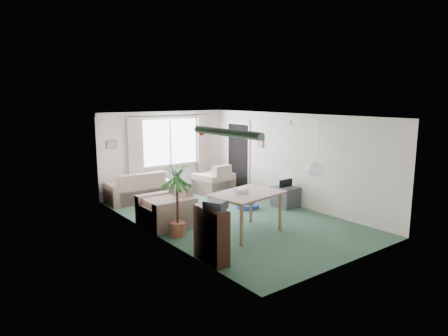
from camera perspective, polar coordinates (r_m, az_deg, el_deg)
ground at (r=9.50m, az=1.10°, el=-7.10°), size 6.50×6.50×0.00m
window at (r=11.95m, az=-7.74°, el=3.74°), size 1.80×0.03×1.30m
curtain_rod at (r=11.82m, az=-7.63°, el=7.42°), size 2.60×0.03×0.03m
curtain_left at (r=11.37m, az=-12.52°, el=2.10°), size 0.45×0.08×2.00m
curtain_right at (r=12.49m, az=-2.88°, el=3.03°), size 0.45×0.08×2.00m
radiator at (r=12.08m, az=-7.52°, el=-1.46°), size 1.20×0.10×0.55m
doorway at (r=12.16m, az=2.08°, el=1.56°), size 0.03×0.95×2.00m
pendant_lamp at (r=7.67m, az=13.00°, el=-0.16°), size 0.36×0.36×0.36m
tinsel_garland at (r=6.10m, az=0.31°, el=5.09°), size 1.60×1.60×0.12m
bauble_cluster_a at (r=10.61m, az=3.68°, el=6.91°), size 0.20×0.20×0.20m
bauble_cluster_b at (r=9.95m, az=9.55°, el=6.58°), size 0.20×0.20×0.20m
wall_picture_back at (r=11.18m, az=-15.82°, el=3.27°), size 0.28×0.03×0.22m
wall_picture_right at (r=11.34m, az=5.27°, el=3.70°), size 0.03×0.24×0.30m
sofa at (r=11.12m, az=-12.23°, el=-2.58°), size 1.68×0.96×0.82m
armchair_corner at (r=11.79m, az=-1.51°, el=-1.51°), size 1.08×1.03×0.86m
armchair_left at (r=8.92m, az=-8.27°, el=-5.16°), size 1.03×1.08×0.96m
coffee_table at (r=11.36m, az=-8.76°, el=-3.41°), size 0.87×0.64×0.35m
photo_frame at (r=11.33m, az=-8.38°, el=-2.11°), size 0.12×0.03×0.16m
bookshelf at (r=6.95m, az=-1.83°, el=-9.52°), size 0.30×0.80×0.96m
hifi_box at (r=6.73m, az=-1.21°, el=-5.27°), size 0.40×0.43×0.14m
houseplant at (r=8.14m, az=-6.70°, el=-4.47°), size 0.78×0.78×1.54m
dining_table at (r=8.36m, az=3.26°, el=-6.50°), size 1.49×1.12×0.85m
gift_box at (r=8.18m, az=2.48°, el=-3.36°), size 0.26×0.19×0.12m
tv_cube at (r=10.46m, az=8.77°, el=-4.09°), size 0.54×0.59×0.53m
pet_bed at (r=10.29m, az=3.42°, el=-5.43°), size 0.74×0.74×0.11m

